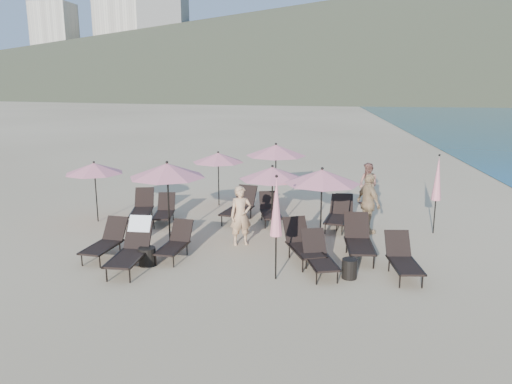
# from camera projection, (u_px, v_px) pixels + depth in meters

# --- Properties ---
(ground) EXTENTS (800.00, 800.00, 0.00)m
(ground) POSITION_uv_depth(u_px,v_px,m) (267.00, 264.00, 12.93)
(ground) COLOR #D6BA8C
(ground) RESTS_ON ground
(volcanic_headland) EXTENTS (690.00, 690.00, 55.00)m
(volcanic_headland) POSITION_uv_depth(u_px,v_px,m) (425.00, 40.00, 294.01)
(volcanic_headland) COLOR brown
(volcanic_headland) RESTS_ON ground
(hotel_skyline) EXTENTS (109.00, 82.00, 55.00)m
(hotel_skyline) POSITION_uv_depth(u_px,v_px,m) (136.00, 42.00, 279.27)
(hotel_skyline) COLOR beige
(hotel_skyline) RESTS_ON ground
(lounger_0) EXTENTS (0.86, 1.72, 0.94)m
(lounger_0) POSITION_uv_depth(u_px,v_px,m) (106.00, 241.00, 13.36)
(lounger_0) COLOR black
(lounger_0) RESTS_ON ground
(lounger_1) EXTENTS (0.75, 1.90, 1.17)m
(lounger_1) POSITION_uv_depth(u_px,v_px,m) (132.00, 246.00, 12.58)
(lounger_1) COLOR black
(lounger_1) RESTS_ON ground
(lounger_2) EXTENTS (0.79, 1.60, 0.88)m
(lounger_2) POSITION_uv_depth(u_px,v_px,m) (175.00, 242.00, 13.34)
(lounger_2) COLOR black
(lounger_2) RESTS_ON ground
(lounger_3) EXTENTS (1.20, 1.86, 1.00)m
(lounger_3) POSITION_uv_depth(u_px,v_px,m) (302.00, 243.00, 13.11)
(lounger_3) COLOR black
(lounger_3) RESTS_ON ground
(lounger_4) EXTENTS (0.98, 1.71, 0.93)m
(lounger_4) POSITION_uv_depth(u_px,v_px,m) (319.00, 255.00, 12.30)
(lounger_4) COLOR black
(lounger_4) RESTS_ON ground
(lounger_5) EXTENTS (0.75, 1.68, 0.94)m
(lounger_5) POSITION_uv_depth(u_px,v_px,m) (403.00, 258.00, 12.09)
(lounger_5) COLOR black
(lounger_5) RESTS_ON ground
(lounger_6) EXTENTS (0.94, 1.80, 0.98)m
(lounger_6) POSITION_uv_depth(u_px,v_px,m) (143.00, 207.00, 16.79)
(lounger_6) COLOR black
(lounger_6) RESTS_ON ground
(lounger_7) EXTENTS (0.77, 1.60, 0.89)m
(lounger_7) POSITION_uv_depth(u_px,v_px,m) (165.00, 210.00, 16.53)
(lounger_7) COLOR black
(lounger_7) RESTS_ON ground
(lounger_8) EXTENTS (1.14, 1.96, 1.06)m
(lounger_8) POSITION_uv_depth(u_px,v_px,m) (240.00, 206.00, 16.80)
(lounger_8) COLOR black
(lounger_8) RESTS_ON ground
(lounger_9) EXTENTS (0.90, 1.67, 0.91)m
(lounger_9) POSITION_uv_depth(u_px,v_px,m) (270.00, 210.00, 16.59)
(lounger_9) COLOR black
(lounger_9) RESTS_ON ground
(lounger_10) EXTENTS (0.96, 1.75, 0.95)m
(lounger_10) POSITION_uv_depth(u_px,v_px,m) (338.00, 214.00, 15.96)
(lounger_10) COLOR black
(lounger_10) RESTS_ON ground
(lounger_11) EXTENTS (0.67, 1.58, 0.90)m
(lounger_11) POSITION_uv_depth(u_px,v_px,m) (344.00, 212.00, 16.31)
(lounger_11) COLOR black
(lounger_11) RESTS_ON ground
(lounger_12) EXTENTS (0.72, 1.83, 1.04)m
(lounger_12) POSITION_uv_depth(u_px,v_px,m) (359.00, 239.00, 13.35)
(lounger_12) COLOR black
(lounger_12) RESTS_ON ground
(umbrella_open_0) EXTENTS (2.22, 2.22, 2.39)m
(umbrella_open_0) POSITION_uv_depth(u_px,v_px,m) (167.00, 170.00, 14.34)
(umbrella_open_0) COLOR black
(umbrella_open_0) RESTS_ON ground
(umbrella_open_1) EXTENTS (2.02, 2.02, 2.18)m
(umbrella_open_1) POSITION_uv_depth(u_px,v_px,m) (272.00, 173.00, 14.93)
(umbrella_open_1) COLOR black
(umbrella_open_1) RESTS_ON ground
(umbrella_open_2) EXTENTS (2.14, 2.14, 2.30)m
(umbrella_open_2) POSITION_uv_depth(u_px,v_px,m) (322.00, 177.00, 13.83)
(umbrella_open_2) COLOR black
(umbrella_open_2) RESTS_ON ground
(umbrella_open_3) EXTENTS (1.92, 1.92, 2.07)m
(umbrella_open_3) POSITION_uv_depth(u_px,v_px,m) (218.00, 158.00, 18.44)
(umbrella_open_3) COLOR black
(umbrella_open_3) RESTS_ON ground
(umbrella_open_4) EXTENTS (2.22, 2.22, 2.39)m
(umbrella_open_4) POSITION_uv_depth(u_px,v_px,m) (276.00, 150.00, 18.27)
(umbrella_open_4) COLOR black
(umbrella_open_4) RESTS_ON ground
(umbrella_open_5) EXTENTS (1.91, 1.91, 2.05)m
(umbrella_open_5) POSITION_uv_depth(u_px,v_px,m) (94.00, 168.00, 16.34)
(umbrella_open_5) COLOR black
(umbrella_open_5) RESTS_ON ground
(umbrella_closed_0) EXTENTS (0.30, 0.30, 2.55)m
(umbrella_closed_0) POSITION_uv_depth(u_px,v_px,m) (276.00, 207.00, 11.58)
(umbrella_closed_0) COLOR black
(umbrella_closed_0) RESTS_ON ground
(umbrella_closed_1) EXTENTS (0.29, 0.29, 2.48)m
(umbrella_closed_1) POSITION_uv_depth(u_px,v_px,m) (438.00, 179.00, 15.10)
(umbrella_closed_1) COLOR black
(umbrella_closed_1) RESTS_ON ground
(side_table_0) EXTENTS (0.44, 0.44, 0.47)m
(side_table_0) POSITION_uv_depth(u_px,v_px,m) (147.00, 256.00, 12.79)
(side_table_0) COLOR black
(side_table_0) RESTS_ON ground
(side_table_1) EXTENTS (0.37, 0.37, 0.48)m
(side_table_1) POSITION_uv_depth(u_px,v_px,m) (349.00, 269.00, 11.96)
(side_table_1) COLOR black
(side_table_1) RESTS_ON ground
(beachgoer_a) EXTENTS (0.73, 0.60, 1.72)m
(beachgoer_a) POSITION_uv_depth(u_px,v_px,m) (241.00, 216.00, 14.25)
(beachgoer_a) COLOR tan
(beachgoer_a) RESTS_ON ground
(beachgoer_b) EXTENTS (0.97, 1.00, 1.62)m
(beachgoer_b) POSITION_uv_depth(u_px,v_px,m) (368.00, 185.00, 18.63)
(beachgoer_b) COLOR #8D5749
(beachgoer_b) RESTS_ON ground
(beachgoer_c) EXTENTS (0.91, 1.19, 1.88)m
(beachgoer_c) POSITION_uv_depth(u_px,v_px,m) (369.00, 204.00, 15.30)
(beachgoer_c) COLOR tan
(beachgoer_c) RESTS_ON ground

